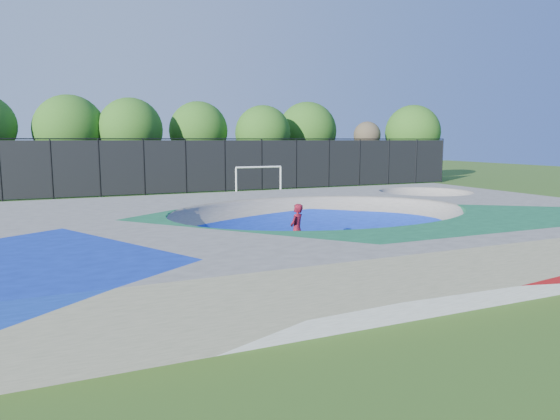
{
  "coord_description": "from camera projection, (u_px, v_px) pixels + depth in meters",
  "views": [
    {
      "loc": [
        -8.4,
        -15.42,
        3.94
      ],
      "look_at": [
        -0.32,
        3.0,
        1.1
      ],
      "focal_mm": 32.0,
      "sensor_mm": 36.0,
      "label": 1
    }
  ],
  "objects": [
    {
      "name": "skate_deck",
      "position": [
        322.0,
        230.0,
        17.77
      ],
      "size": [
        22.0,
        14.0,
        1.5
      ],
      "primitive_type": "cube",
      "color": "gray",
      "rests_on": "ground"
    },
    {
      "name": "ground",
      "position": [
        322.0,
        251.0,
        17.88
      ],
      "size": [
        120.0,
        120.0,
        0.0
      ],
      "primitive_type": "plane",
      "color": "#2E5116",
      "rests_on": "ground"
    },
    {
      "name": "skateboard",
      "position": [
        297.0,
        253.0,
        17.3
      ],
      "size": [
        0.7,
        0.71,
        0.05
      ],
      "primitive_type": "cube",
      "rotation": [
        0.0,
        0.0,
        0.8
      ],
      "color": "black",
      "rests_on": "ground"
    },
    {
      "name": "fence",
      "position": [
        186.0,
        165.0,
        36.63
      ],
      "size": [
        48.09,
        0.09,
        4.04
      ],
      "color": "black",
      "rests_on": "ground"
    },
    {
      "name": "skater",
      "position": [
        297.0,
        229.0,
        17.18
      ],
      "size": [
        0.77,
        0.72,
        1.77
      ],
      "primitive_type": "imported",
      "rotation": [
        0.0,
        0.0,
        3.78
      ],
      "color": "red",
      "rests_on": "ground"
    },
    {
      "name": "soccer_goal",
      "position": [
        259.0,
        176.0,
        33.34
      ],
      "size": [
        3.31,
        0.12,
        2.19
      ],
      "color": "white",
      "rests_on": "ground"
    },
    {
      "name": "treeline",
      "position": [
        161.0,
        130.0,
        40.3
      ],
      "size": [
        52.65,
        7.49,
        7.62
      ],
      "color": "#472D23",
      "rests_on": "ground"
    }
  ]
}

